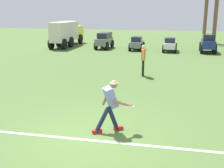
{
  "coord_description": "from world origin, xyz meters",
  "views": [
    {
      "loc": [
        2.07,
        -6.49,
        3.22
      ],
      "look_at": [
        0.11,
        2.05,
        0.9
      ],
      "focal_mm": 45.0,
      "sensor_mm": 36.0,
      "label": 1
    }
  ],
  "objects_px": {
    "parked_car_slot_b": "(137,43)",
    "parked_car_slot_c": "(170,44)",
    "parked_car_slot_d": "(208,43)",
    "teammate_near_sideline": "(143,57)",
    "frisbee_thrower": "(110,103)",
    "frisbee_in_flight": "(131,107)",
    "box_truck": "(67,32)",
    "palm_tree_left_of_centre": "(216,10)",
    "palm_tree_far_left": "(206,7)",
    "parked_car_slot_a": "(104,40)"
  },
  "relations": [
    {
      "from": "teammate_near_sideline",
      "to": "parked_car_slot_a",
      "type": "xyz_separation_m",
      "value": [
        -4.47,
        9.63,
        -0.22
      ]
    },
    {
      "from": "teammate_near_sideline",
      "to": "palm_tree_far_left",
      "type": "bearing_deg",
      "value": 75.33
    },
    {
      "from": "parked_car_slot_d",
      "to": "box_truck",
      "type": "xyz_separation_m",
      "value": [
        -12.12,
        1.23,
        0.49
      ]
    },
    {
      "from": "palm_tree_far_left",
      "to": "palm_tree_left_of_centre",
      "type": "height_order",
      "value": "palm_tree_far_left"
    },
    {
      "from": "frisbee_in_flight",
      "to": "parked_car_slot_a",
      "type": "relative_size",
      "value": 0.14
    },
    {
      "from": "box_truck",
      "to": "palm_tree_left_of_centre",
      "type": "bearing_deg",
      "value": 21.47
    },
    {
      "from": "parked_car_slot_d",
      "to": "parked_car_slot_a",
      "type": "bearing_deg",
      "value": 177.07
    },
    {
      "from": "teammate_near_sideline",
      "to": "palm_tree_far_left",
      "type": "height_order",
      "value": "palm_tree_far_left"
    },
    {
      "from": "frisbee_in_flight",
      "to": "box_truck",
      "type": "height_order",
      "value": "box_truck"
    },
    {
      "from": "parked_car_slot_a",
      "to": "parked_car_slot_d",
      "type": "height_order",
      "value": "parked_car_slot_d"
    },
    {
      "from": "parked_car_slot_b",
      "to": "parked_car_slot_c",
      "type": "xyz_separation_m",
      "value": [
        2.68,
        -0.28,
        0.0
      ]
    },
    {
      "from": "parked_car_slot_a",
      "to": "parked_car_slot_b",
      "type": "relative_size",
      "value": 1.1
    },
    {
      "from": "box_truck",
      "to": "parked_car_slot_a",
      "type": "bearing_deg",
      "value": -12.12
    },
    {
      "from": "frisbee_thrower",
      "to": "parked_car_slot_c",
      "type": "relative_size",
      "value": 0.65
    },
    {
      "from": "frisbee_in_flight",
      "to": "parked_car_slot_a",
      "type": "xyz_separation_m",
      "value": [
        -4.93,
        16.33,
        0.03
      ]
    },
    {
      "from": "parked_car_slot_c",
      "to": "parked_car_slot_a",
      "type": "bearing_deg",
      "value": 173.9
    },
    {
      "from": "parked_car_slot_a",
      "to": "parked_car_slot_c",
      "type": "xyz_separation_m",
      "value": [
        5.53,
        -0.59,
        -0.16
      ]
    },
    {
      "from": "parked_car_slot_b",
      "to": "palm_tree_left_of_centre",
      "type": "relative_size",
      "value": 0.42
    },
    {
      "from": "parked_car_slot_b",
      "to": "parked_car_slot_d",
      "type": "bearing_deg",
      "value": -1.23
    },
    {
      "from": "parked_car_slot_b",
      "to": "palm_tree_far_left",
      "type": "xyz_separation_m",
      "value": [
        5.83,
        6.75,
        2.89
      ]
    },
    {
      "from": "parked_car_slot_a",
      "to": "parked_car_slot_d",
      "type": "distance_m",
      "value": 8.42
    },
    {
      "from": "parked_car_slot_b",
      "to": "parked_car_slot_d",
      "type": "xyz_separation_m",
      "value": [
        5.57,
        -0.12,
        0.18
      ]
    },
    {
      "from": "palm_tree_far_left",
      "to": "frisbee_in_flight",
      "type": "bearing_deg",
      "value": -99.35
    },
    {
      "from": "frisbee_thrower",
      "to": "box_truck",
      "type": "relative_size",
      "value": 0.24
    },
    {
      "from": "parked_car_slot_c",
      "to": "palm_tree_left_of_centre",
      "type": "distance_m",
      "value": 8.16
    },
    {
      "from": "parked_car_slot_a",
      "to": "parked_car_slot_b",
      "type": "distance_m",
      "value": 2.86
    },
    {
      "from": "parked_car_slot_a",
      "to": "parked_car_slot_d",
      "type": "relative_size",
      "value": 1.03
    },
    {
      "from": "palm_tree_far_left",
      "to": "palm_tree_left_of_centre",
      "type": "xyz_separation_m",
      "value": [
        0.87,
        -0.43,
        -0.3
      ]
    },
    {
      "from": "parked_car_slot_a",
      "to": "parked_car_slot_c",
      "type": "distance_m",
      "value": 5.56
    },
    {
      "from": "palm_tree_left_of_centre",
      "to": "parked_car_slot_a",
      "type": "bearing_deg",
      "value": -147.81
    },
    {
      "from": "teammate_near_sideline",
      "to": "parked_car_slot_c",
      "type": "height_order",
      "value": "teammate_near_sideline"
    },
    {
      "from": "parked_car_slot_d",
      "to": "box_truck",
      "type": "relative_size",
      "value": 0.4
    },
    {
      "from": "teammate_near_sideline",
      "to": "box_truck",
      "type": "height_order",
      "value": "box_truck"
    },
    {
      "from": "teammate_near_sideline",
      "to": "parked_car_slot_d",
      "type": "relative_size",
      "value": 0.66
    },
    {
      "from": "teammate_near_sideline",
      "to": "parked_car_slot_c",
      "type": "distance_m",
      "value": 9.11
    },
    {
      "from": "frisbee_in_flight",
      "to": "box_truck",
      "type": "xyz_separation_m",
      "value": [
        -8.64,
        17.13,
        0.54
      ]
    },
    {
      "from": "box_truck",
      "to": "frisbee_in_flight",
      "type": "bearing_deg",
      "value": -63.24
    },
    {
      "from": "box_truck",
      "to": "palm_tree_left_of_centre",
      "type": "xyz_separation_m",
      "value": [
        13.26,
        5.21,
        1.93
      ]
    },
    {
      "from": "frisbee_in_flight",
      "to": "parked_car_slot_c",
      "type": "height_order",
      "value": "parked_car_slot_c"
    },
    {
      "from": "frisbee_in_flight",
      "to": "teammate_near_sideline",
      "type": "distance_m",
      "value": 6.72
    },
    {
      "from": "parked_car_slot_a",
      "to": "palm_tree_left_of_centre",
      "type": "height_order",
      "value": "palm_tree_left_of_centre"
    },
    {
      "from": "parked_car_slot_a",
      "to": "palm_tree_far_left",
      "type": "height_order",
      "value": "palm_tree_far_left"
    },
    {
      "from": "frisbee_thrower",
      "to": "parked_car_slot_d",
      "type": "bearing_deg",
      "value": 75.93
    },
    {
      "from": "teammate_near_sideline",
      "to": "parked_car_slot_c",
      "type": "bearing_deg",
      "value": 83.34
    },
    {
      "from": "parked_car_slot_c",
      "to": "box_truck",
      "type": "height_order",
      "value": "box_truck"
    },
    {
      "from": "parked_car_slot_a",
      "to": "palm_tree_far_left",
      "type": "relative_size",
      "value": 0.43
    },
    {
      "from": "parked_car_slot_b",
      "to": "palm_tree_far_left",
      "type": "distance_m",
      "value": 9.38
    },
    {
      "from": "frisbee_thrower",
      "to": "teammate_near_sideline",
      "type": "height_order",
      "value": "teammate_near_sideline"
    },
    {
      "from": "parked_car_slot_d",
      "to": "teammate_near_sideline",
      "type": "bearing_deg",
      "value": -113.17
    },
    {
      "from": "frisbee_in_flight",
      "to": "parked_car_slot_c",
      "type": "xyz_separation_m",
      "value": [
        0.6,
        15.74,
        -0.13
      ]
    }
  ]
}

